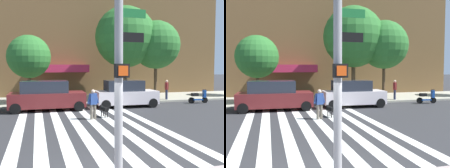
% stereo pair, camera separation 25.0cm
% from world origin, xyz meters
% --- Properties ---
extents(ground_plane, '(160.00, 160.00, 0.00)m').
position_xyz_m(ground_plane, '(0.00, 6.44, 0.00)').
color(ground_plane, '#2B2B2D').
extents(sidewalk_far, '(80.00, 6.00, 0.15)m').
position_xyz_m(sidewalk_far, '(0.00, 15.88, 0.07)').
color(sidewalk_far, '#9F9B89').
rests_on(sidewalk_far, ground_plane).
extents(crosswalk_stripes, '(6.75, 12.28, 0.01)m').
position_xyz_m(crosswalk_stripes, '(0.72, 6.44, 0.00)').
color(crosswalk_stripes, silver).
rests_on(crosswalk_stripes, ground_plane).
extents(traffic_light_pole, '(0.74, 0.46, 5.80)m').
position_xyz_m(traffic_light_pole, '(0.04, -0.64, 3.52)').
color(traffic_light_pole, gray).
rests_on(traffic_light_pole, sidewalk_near).
extents(parked_car_behind_first, '(4.86, 2.12, 1.95)m').
position_xyz_m(parked_car_behind_first, '(-0.99, 11.53, 0.96)').
color(parked_car_behind_first, maroon).
rests_on(parked_car_behind_first, ground_plane).
extents(parked_car_third_in_line, '(4.44, 2.08, 1.91)m').
position_xyz_m(parked_car_third_in_line, '(4.50, 11.53, 0.94)').
color(parked_car_third_in_line, silver).
rests_on(parked_car_third_in_line, ground_plane).
extents(parked_scooter, '(1.63, 0.51, 1.11)m').
position_xyz_m(parked_scooter, '(10.68, 11.64, 0.48)').
color(parked_scooter, black).
rests_on(parked_scooter, ground_plane).
extents(street_tree_nearest, '(3.25, 3.25, 5.13)m').
position_xyz_m(street_tree_nearest, '(-2.14, 14.57, 3.65)').
color(street_tree_nearest, '#4C3823').
rests_on(street_tree_nearest, sidewalk_far).
extents(street_tree_middle, '(5.19, 5.19, 7.88)m').
position_xyz_m(street_tree_middle, '(5.71, 14.97, 5.42)').
color(street_tree_middle, '#4C3823').
rests_on(street_tree_middle, sidewalk_far).
extents(street_tree_further, '(4.14, 4.14, 6.70)m').
position_xyz_m(street_tree_further, '(8.26, 14.36, 4.78)').
color(street_tree_further, '#4C3823').
rests_on(street_tree_further, sidewalk_far).
extents(pedestrian_dog_walker, '(0.70, 0.32, 1.64)m').
position_xyz_m(pedestrian_dog_walker, '(1.31, 7.79, 0.93)').
color(pedestrian_dog_walker, '#6B6051').
rests_on(pedestrian_dog_walker, ground_plane).
extents(dog_on_leash, '(0.42, 1.04, 0.65)m').
position_xyz_m(dog_on_leash, '(2.05, 8.33, 0.44)').
color(dog_on_leash, black).
rests_on(dog_on_leash, ground_plane).
extents(pedestrian_bystander, '(0.33, 0.70, 1.64)m').
position_xyz_m(pedestrian_bystander, '(8.90, 13.54, 1.08)').
color(pedestrian_bystander, '#282D4C').
rests_on(pedestrian_bystander, sidewalk_far).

